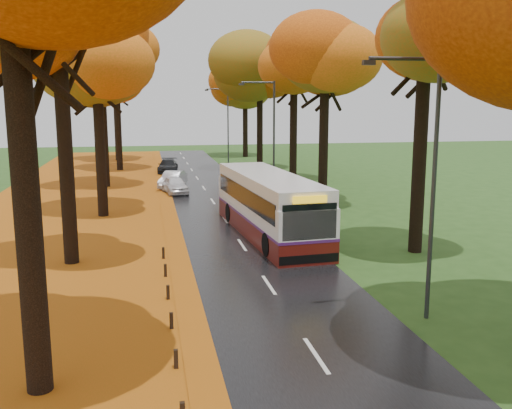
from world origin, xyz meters
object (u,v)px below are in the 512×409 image
object	(u,v)px
bus	(269,203)
car_dark	(168,166)
streetlamp_near	(427,169)
streetlamp_mid	(270,131)
streetlamp_far	(226,120)
car_white	(175,185)
car_silver	(173,180)

from	to	relation	value
bus	car_dark	world-z (taller)	bus
streetlamp_near	streetlamp_mid	xyz separation A→B (m)	(0.00, 22.00, 0.00)
streetlamp_far	streetlamp_near	bearing A→B (deg)	-90.00
car_white	car_silver	distance (m)	2.78
streetlamp_near	streetlamp_far	size ratio (longest dim) A/B	1.00
bus	car_silver	xyz separation A→B (m)	(-4.02, 16.87, -0.97)
streetlamp_far	car_white	xyz separation A→B (m)	(-6.27, -18.09, -4.05)
streetlamp_near	car_silver	bearing A→B (deg)	102.38
streetlamp_near	streetlamp_far	distance (m)	44.00
car_white	streetlamp_mid	bearing A→B (deg)	-42.26
streetlamp_near	bus	distance (m)	12.42
car_dark	bus	bearing A→B (deg)	-74.63
streetlamp_far	car_dark	bearing A→B (deg)	-138.93
streetlamp_far	car_silver	size ratio (longest dim) A/B	2.07
streetlamp_mid	streetlamp_far	bearing A→B (deg)	90.00
streetlamp_near	streetlamp_far	bearing A→B (deg)	90.00
streetlamp_mid	bus	xyz separation A→B (m)	(-2.28, -10.18, -3.07)
streetlamp_far	car_silver	world-z (taller)	streetlamp_far
car_silver	streetlamp_far	bearing A→B (deg)	86.21
car_silver	car_dark	xyz separation A→B (m)	(0.00, 9.82, -0.03)
car_white	bus	bearing A→B (deg)	-84.52
bus	streetlamp_near	bearing A→B (deg)	-83.64
streetlamp_far	bus	size ratio (longest dim) A/B	0.68
streetlamp_far	car_dark	world-z (taller)	streetlamp_far
bus	car_white	world-z (taller)	bus
car_white	car_silver	bearing A→B (deg)	80.21
streetlamp_near	car_white	bearing A→B (deg)	103.61
bus	car_white	distance (m)	14.68
streetlamp_mid	car_dark	distance (m)	18.13
streetlamp_mid	car_white	size ratio (longest dim) A/B	2.19
bus	car_dark	bearing A→B (deg)	93.99
streetlamp_mid	bus	distance (m)	10.88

